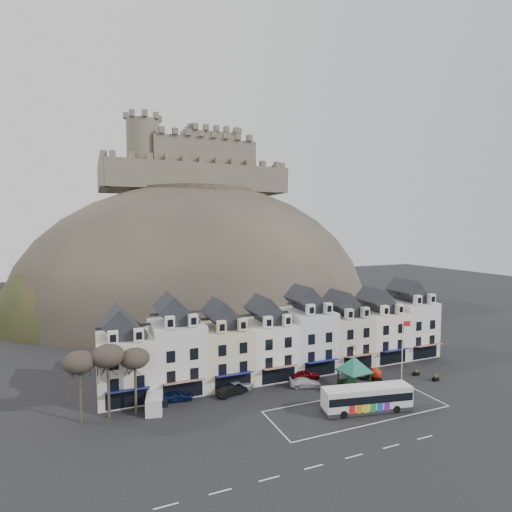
{
  "coord_description": "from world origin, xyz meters",
  "views": [
    {
      "loc": [
        -27.47,
        -37.56,
        22.06
      ],
      "look_at": [
        -1.88,
        24.0,
        17.31
      ],
      "focal_mm": 28.0,
      "sensor_mm": 36.0,
      "label": 1
    }
  ],
  "objects": [
    {
      "name": "car_white",
      "position": [
        -0.52,
        9.5,
        0.63
      ],
      "size": [
        4.68,
        3.15,
        1.26
      ],
      "primitive_type": "imported",
      "rotation": [
        0.0,
        0.0,
        1.22
      ],
      "color": "silver",
      "rests_on": "ground"
    },
    {
      "name": "planter_east",
      "position": [
        18.0,
        4.27,
        0.47
      ],
      "size": [
        1.04,
        0.69,
        0.98
      ],
      "rotation": [
        0.0,
        0.0,
        0.15
      ],
      "color": "black",
      "rests_on": "ground"
    },
    {
      "name": "castle",
      "position": [
        0.51,
        75.93,
        40.19
      ],
      "size": [
        50.2,
        22.2,
        22.0
      ],
      "color": "#635B4B",
      "rests_on": "ground"
    },
    {
      "name": "ground",
      "position": [
        0.0,
        0.0,
        0.0
      ],
      "size": [
        300.0,
        300.0,
        0.0
      ],
      "primitive_type": "plane",
      "color": "black",
      "rests_on": "ground"
    },
    {
      "name": "tree_left_near",
      "position": [
        -23.0,
        10.5,
        6.55
      ],
      "size": [
        3.43,
        3.43,
        7.84
      ],
      "color": "#382C23",
      "rests_on": "ground"
    },
    {
      "name": "tree_left_far",
      "position": [
        -29.0,
        10.5,
        6.9
      ],
      "size": [
        3.61,
        3.61,
        8.24
      ],
      "color": "#382C23",
      "rests_on": "ground"
    },
    {
      "name": "planter_west",
      "position": [
        17.0,
        7.0,
        0.44
      ],
      "size": [
        0.96,
        0.64,
        0.91
      ],
      "rotation": [
        0.0,
        0.0,
        -0.11
      ],
      "color": "black",
      "rests_on": "ground"
    },
    {
      "name": "bus",
      "position": [
        2.71,
        0.3,
        1.69
      ],
      "size": [
        11.11,
        4.54,
        3.06
      ],
      "rotation": [
        0.0,
        0.0,
        -0.19
      ],
      "color": "#262628",
      "rests_on": "ground"
    },
    {
      "name": "tree_left_mid",
      "position": [
        -26.0,
        10.5,
        7.24
      ],
      "size": [
        3.78,
        3.78,
        8.64
      ],
      "color": "#382C23",
      "rests_on": "ground"
    },
    {
      "name": "car_black",
      "position": [
        -10.8,
        10.93,
        0.7
      ],
      "size": [
        4.5,
        2.62,
        1.4
      ],
      "primitive_type": "imported",
      "rotation": [
        0.0,
        0.0,
        1.86
      ],
      "color": "black",
      "rests_on": "ground"
    },
    {
      "name": "townhouse_terrace",
      "position": [
        0.15,
        15.97,
        5.3
      ],
      "size": [
        54.4,
        9.35,
        11.8
      ],
      "color": "silver",
      "rests_on": "ground"
    },
    {
      "name": "coach_bay_markings",
      "position": [
        2.0,
        1.25,
        0.0
      ],
      "size": [
        22.0,
        7.5,
        0.01
      ],
      "primitive_type": "cube",
      "color": "silver",
      "rests_on": "ground"
    },
    {
      "name": "car_silver",
      "position": [
        -9.6,
        11.97,
        0.66
      ],
      "size": [
        4.95,
        2.94,
        1.31
      ],
      "primitive_type": "imported",
      "rotation": [
        0.0,
        0.0,
        1.74
      ],
      "color": "silver",
      "rests_on": "ground"
    },
    {
      "name": "white_van",
      "position": [
        -20.83,
        10.44,
        1.0
      ],
      "size": [
        2.72,
        4.65,
        1.99
      ],
      "rotation": [
        0.0,
        0.0,
        -0.2
      ],
      "color": "silver",
      "rests_on": "ground"
    },
    {
      "name": "flagpole",
      "position": [
        14.1,
        6.73,
        5.03
      ],
      "size": [
        1.26,
        0.28,
        8.8
      ],
      "rotation": [
        0.0,
        0.0,
        -0.17
      ],
      "color": "silver",
      "rests_on": "ground"
    },
    {
      "name": "car_navy",
      "position": [
        -17.9,
        12.0,
        0.72
      ],
      "size": [
        4.39,
        2.21,
        1.44
      ],
      "primitive_type": "imported",
      "rotation": [
        0.0,
        0.0,
        1.45
      ],
      "color": "#0B153A",
      "rests_on": "ground"
    },
    {
      "name": "castle_hill",
      "position": [
        1.25,
        68.95,
        0.11
      ],
      "size": [
        100.0,
        76.0,
        68.0
      ],
      "color": "#312C26",
      "rests_on": "ground"
    },
    {
      "name": "car_charcoal",
      "position": [
        10.0,
        9.5,
        0.65
      ],
      "size": [
        4.14,
        2.71,
        1.29
      ],
      "primitive_type": "imported",
      "rotation": [
        0.0,
        0.0,
        1.95
      ],
      "color": "black",
      "rests_on": "ground"
    },
    {
      "name": "red_buoy",
      "position": [
        10.0,
        7.49,
        0.96
      ],
      "size": [
        1.51,
        1.51,
        1.87
      ],
      "rotation": [
        0.0,
        0.0,
        -0.22
      ],
      "color": "black",
      "rests_on": "ground"
    },
    {
      "name": "car_maroon",
      "position": [
        0.8,
        12.0,
        0.76
      ],
      "size": [
        4.63,
        2.22,
        1.52
      ],
      "primitive_type": "imported",
      "rotation": [
        0.0,
        0.0,
        1.47
      ],
      "color": "#570409",
      "rests_on": "ground"
    },
    {
      "name": "bus_shelter",
      "position": [
        5.0,
        5.96,
        3.62
      ],
      "size": [
        7.31,
        7.31,
        4.66
      ],
      "rotation": [
        0.0,
        0.0,
        0.1
      ],
      "color": "black",
      "rests_on": "ground"
    }
  ]
}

